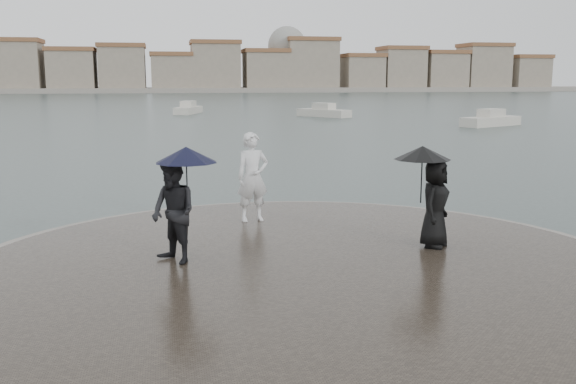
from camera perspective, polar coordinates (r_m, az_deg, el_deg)
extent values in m
plane|color=#2B3835|center=(8.11, 6.69, -16.12)|extent=(400.00, 400.00, 0.00)
cylinder|color=gray|center=(11.20, 1.27, -7.66)|extent=(12.50, 12.50, 0.32)
cylinder|color=#2D261E|center=(11.19, 1.27, -7.56)|extent=(11.90, 11.90, 0.36)
imported|color=white|center=(14.52, -3.16, 1.34)|extent=(0.81, 0.60, 2.02)
imported|color=black|center=(11.37, -10.14, -1.78)|extent=(1.07, 1.12, 1.81)
cylinder|color=black|center=(11.39, -8.96, 0.55)|extent=(0.02, 0.02, 0.90)
cone|color=black|center=(11.31, -9.04, 3.30)|extent=(1.10, 1.10, 0.28)
imported|color=black|center=(12.58, 12.93, -1.02)|extent=(0.94, 0.98, 1.69)
cylinder|color=black|center=(12.50, 11.78, 1.07)|extent=(0.02, 0.02, 0.90)
cone|color=black|center=(12.43, 11.86, 3.44)|extent=(1.09, 1.09, 0.26)
cube|color=gray|center=(169.97, -10.27, 8.92)|extent=(260.00, 20.00, 1.20)
cube|color=gray|center=(170.52, -23.03, 10.11)|extent=(12.00, 10.00, 12.00)
cube|color=brown|center=(170.74, -23.19, 12.28)|extent=(12.60, 10.60, 1.00)
cube|color=gray|center=(168.34, -18.62, 10.05)|extent=(11.00, 10.00, 10.00)
cube|color=brown|center=(168.48, -18.73, 11.91)|extent=(11.60, 10.60, 1.00)
cube|color=gray|center=(167.22, -14.49, 10.42)|extent=(11.00, 10.00, 11.00)
cube|color=brown|center=(167.40, -14.58, 12.48)|extent=(11.60, 10.60, 1.00)
cube|color=gray|center=(166.94, -10.29, 10.24)|extent=(10.00, 10.00, 9.00)
cube|color=brown|center=(167.05, -10.35, 11.95)|extent=(10.60, 10.60, 1.00)
cube|color=gray|center=(167.47, -6.48, 10.85)|extent=(12.00, 10.00, 12.00)
cube|color=brown|center=(167.69, -6.52, 13.07)|extent=(12.60, 10.60, 1.00)
cube|color=gray|center=(168.99, -2.00, 10.56)|extent=(11.00, 10.00, 10.00)
cube|color=brown|center=(169.12, -2.01, 12.42)|extent=(11.60, 10.60, 1.00)
cube|color=gray|center=(171.28, 2.04, 11.05)|extent=(13.00, 10.00, 13.00)
cube|color=brown|center=(171.54, 2.06, 13.39)|extent=(13.60, 10.60, 1.00)
cube|color=gray|center=(174.92, 6.59, 10.32)|extent=(10.00, 10.00, 9.00)
cube|color=brown|center=(175.02, 6.62, 11.95)|extent=(10.60, 10.60, 1.00)
cube|color=gray|center=(178.52, 10.02, 10.55)|extent=(11.00, 10.00, 11.00)
cube|color=brown|center=(178.69, 10.08, 12.47)|extent=(11.60, 10.60, 1.00)
cube|color=gray|center=(183.11, 13.59, 10.25)|extent=(11.00, 10.00, 10.00)
cube|color=brown|center=(183.24, 13.66, 11.97)|extent=(11.60, 10.60, 1.00)
cube|color=gray|center=(188.37, 16.98, 10.39)|extent=(12.00, 10.00, 12.00)
cube|color=brown|center=(188.57, 17.08, 12.36)|extent=(12.60, 10.60, 1.00)
cube|color=gray|center=(194.72, 20.39, 9.73)|extent=(10.00, 10.00, 9.00)
cube|color=brown|center=(194.81, 20.48, 11.20)|extent=(10.60, 10.60, 1.00)
sphere|color=gray|center=(172.19, -0.09, 12.88)|extent=(10.00, 10.00, 10.00)
cube|color=beige|center=(60.75, 3.20, 6.93)|extent=(4.49, 5.41, 0.90)
cube|color=beige|center=(60.72, 3.20, 7.49)|extent=(2.14, 2.33, 0.90)
cube|color=beige|center=(66.88, -8.85, 7.11)|extent=(3.22, 5.73, 0.90)
cube|color=beige|center=(66.85, -8.86, 7.63)|extent=(1.76, 2.27, 0.90)
cube|color=beige|center=(51.23, 17.58, 5.89)|extent=(5.64, 3.88, 0.90)
cube|color=beige|center=(51.20, 17.61, 6.56)|extent=(2.32, 1.96, 0.90)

